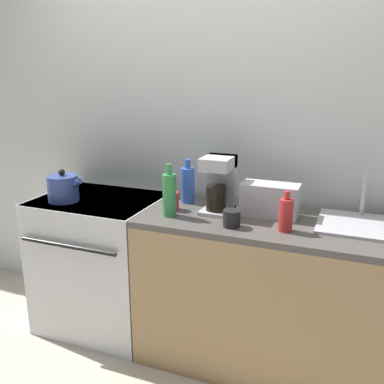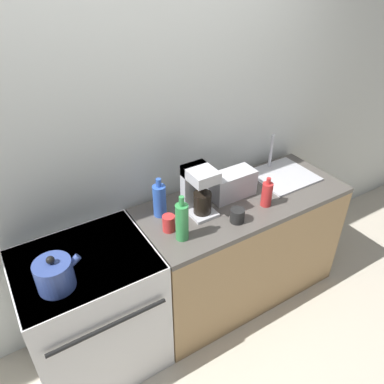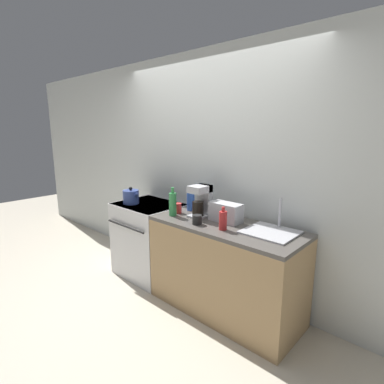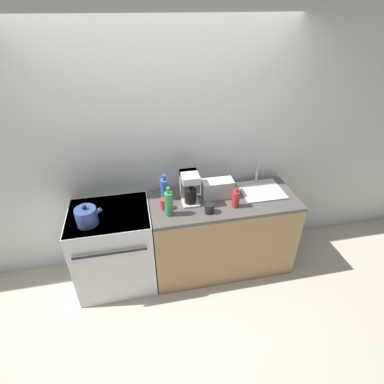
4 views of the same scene
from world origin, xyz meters
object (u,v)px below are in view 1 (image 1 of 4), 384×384
object	(u,v)px
kettle	(63,188)
bottle_green	(169,194)
cup_black	(232,218)
bottle_blue	(188,184)
bottle_red	(286,214)
stove	(102,261)
coffee_maker	(219,182)
cup_red	(172,201)
toaster	(270,200)

from	to	relation	value
kettle	bottle_green	distance (m)	0.73
kettle	cup_black	world-z (taller)	kettle
bottle_green	cup_black	world-z (taller)	bottle_green
bottle_blue	cup_black	world-z (taller)	bottle_blue
kettle	bottle_red	bearing A→B (deg)	-0.49
stove	coffee_maker	world-z (taller)	coffee_maker
bottle_blue	cup_black	bearing A→B (deg)	-40.04
cup_red	cup_black	distance (m)	0.43
bottle_red	cup_red	world-z (taller)	bottle_red
toaster	bottle_red	bearing A→B (deg)	-59.20
coffee_maker	cup_black	bearing A→B (deg)	-57.32
cup_black	toaster	bearing A→B (deg)	59.90
stove	coffee_maker	xyz separation A→B (m)	(0.79, 0.05, 0.61)
cup_black	bottle_red	bearing A→B (deg)	8.49
bottle_red	coffee_maker	bearing A→B (deg)	155.86
toaster	bottle_blue	world-z (taller)	bottle_blue
cup_red	toaster	bearing A→B (deg)	10.48
toaster	bottle_red	distance (m)	0.25
bottle_red	cup_red	bearing A→B (deg)	170.87
cup_red	coffee_maker	bearing A→B (deg)	16.75
bottle_blue	cup_red	size ratio (longest dim) A/B	2.58
toaster	coffee_maker	xyz separation A→B (m)	(-0.29, -0.02, 0.08)
coffee_maker	stove	bearing A→B (deg)	-176.43
bottle_green	bottle_blue	xyz separation A→B (m)	(-0.00, 0.27, -0.01)
stove	kettle	size ratio (longest dim) A/B	3.77
bottle_blue	bottle_red	xyz separation A→B (m)	(0.65, -0.28, -0.02)
stove	kettle	bearing A→B (deg)	-142.99
stove	toaster	size ratio (longest dim) A/B	2.81
kettle	toaster	distance (m)	1.27
bottle_red	cup_black	world-z (taller)	bottle_red
bottle_red	cup_black	size ratio (longest dim) A/B	2.30
stove	coffee_maker	size ratio (longest dim) A/B	2.76
bottle_green	bottle_red	distance (m)	0.65
bottle_green	bottle_blue	distance (m)	0.27
toaster	cup_black	world-z (taller)	toaster
stove	coffee_maker	bearing A→B (deg)	3.57
kettle	cup_red	xyz separation A→B (m)	(0.70, 0.10, -0.03)
kettle	cup_red	world-z (taller)	kettle
toaster	cup_black	xyz separation A→B (m)	(-0.15, -0.25, -0.05)
coffee_maker	cup_black	size ratio (longest dim) A/B	3.55
kettle	cup_red	size ratio (longest dim) A/B	2.27
kettle	bottle_green	xyz separation A→B (m)	(0.73, -0.01, 0.04)
bottle_blue	toaster	bearing A→B (deg)	-7.16
coffee_maker	kettle	bearing A→B (deg)	-169.65
stove	kettle	xyz separation A→B (m)	(-0.17, -0.13, 0.52)
bottle_green	toaster	bearing A→B (deg)	21.83
bottle_blue	stove	bearing A→B (deg)	-166.10
bottle_green	kettle	bearing A→B (deg)	179.26
cup_red	stove	bearing A→B (deg)	176.92
cup_red	bottle_red	bearing A→B (deg)	-9.13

